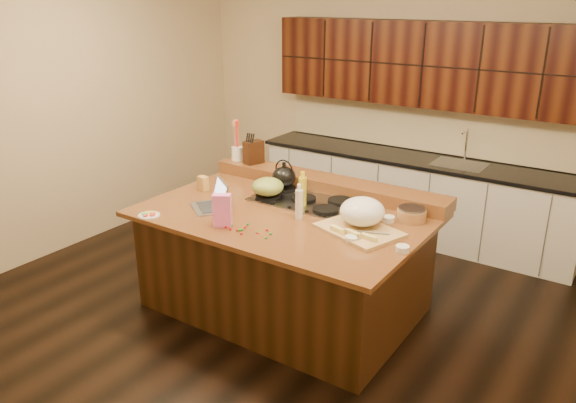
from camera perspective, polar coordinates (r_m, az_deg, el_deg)
The scene contains 36 objects.
room at distance 4.64m, azimuth -0.35°, elevation 3.88°, with size 5.52×5.02×2.72m.
island at distance 4.96m, azimuth -0.32°, elevation -5.98°, with size 2.40×1.60×0.92m.
back_ledge at distance 5.31m, azimuth 3.91°, elevation 1.82°, with size 2.40×0.30×0.12m, color black.
cooktop at distance 5.01m, azimuth 1.60°, elevation 0.13°, with size 0.92×0.52×0.05m.
back_counter at distance 6.52m, azimuth 13.01°, elevation 4.87°, with size 3.70×0.66×2.40m.
kettle at distance 5.22m, azimuth -0.41°, elevation 2.50°, with size 0.22×0.22×0.20m, color black.
green_bowl at distance 5.03m, azimuth -2.08°, elevation 1.53°, with size 0.29×0.29×0.16m, color olive.
laptop at distance 4.88m, azimuth -7.59°, elevation 0.04°, with size 0.44×0.42×0.24m.
oil_bottle at distance 4.85m, azimuth 1.48°, elevation 0.94°, with size 0.07×0.07×0.27m, color gold.
vinegar_bottle at distance 4.59m, azimuth 1.13°, elevation -0.30°, with size 0.06×0.06×0.25m, color silver.
wooden_tray at distance 4.44m, azimuth 7.48°, elevation -1.44°, with size 0.72×0.62×0.25m.
ramekin_a at distance 4.23m, azimuth 6.49°, elevation -3.83°, with size 0.10×0.10×0.04m, color white.
ramekin_b at distance 4.13m, azimuth 11.55°, elevation -4.72°, with size 0.10×0.10×0.04m, color white.
ramekin_c at distance 4.64m, azimuth 10.17°, elevation -1.77°, with size 0.10×0.10×0.04m, color white.
strainer_bowl at distance 4.70m, azimuth 12.43°, elevation -1.34°, with size 0.24×0.24×0.09m, color #996B3F.
kitchen_timer at distance 4.22m, azimuth 7.12°, elevation -3.70°, with size 0.08×0.08×0.07m, color silver.
pink_bag at distance 4.47m, azimuth -6.71°, elevation -0.91°, with size 0.14×0.08×0.27m, color pink.
candy_plate at distance 4.83m, azimuth -13.94°, elevation -1.38°, with size 0.18×0.18×0.01m, color white.
package_box at distance 5.34m, azimuth -8.62°, elevation 1.82°, with size 0.10×0.07×0.14m, color gold.
utensil_crock at distance 5.86m, azimuth -5.17°, elevation 4.88°, with size 0.12×0.12×0.14m, color white.
knife_block at distance 5.72m, azimuth -3.52°, elevation 5.02°, with size 0.12×0.19×0.23m, color black.
gumdrop_0 at distance 4.40m, azimuth -2.13°, elevation -2.89°, with size 0.02×0.02×0.02m, color red.
gumdrop_1 at distance 4.42m, azimuth -4.73°, elevation -2.85°, with size 0.02×0.02×0.02m, color #198C26.
gumdrop_2 at distance 4.46m, azimuth -4.36°, elevation -2.61°, with size 0.02×0.02×0.02m, color red.
gumdrop_3 at distance 4.51m, azimuth -4.13°, elevation -2.31°, with size 0.02×0.02×0.02m, color #198C26.
gumdrop_4 at distance 4.47m, azimuth -6.33°, elevation -2.60°, with size 0.02×0.02×0.02m, color red.
gumdrop_5 at distance 4.26m, azimuth -2.25°, elevation -3.71°, with size 0.02×0.02×0.02m, color #198C26.
gumdrop_6 at distance 4.34m, azimuth -4.75°, elevation -3.27°, with size 0.02×0.02×0.02m, color red.
gumdrop_7 at distance 4.36m, azimuth -3.16°, elevation -3.12°, with size 0.02×0.02×0.02m, color #198C26.
gumdrop_8 at distance 4.43m, azimuth -5.87°, elevation -2.80°, with size 0.02×0.02×0.02m, color red.
gumdrop_9 at distance 4.41m, azimuth -4.95°, elevation -2.91°, with size 0.02×0.02×0.02m, color #198C26.
gumdrop_10 at distance 4.44m, azimuth -5.92°, elevation -2.75°, with size 0.02×0.02×0.02m, color red.
gumdrop_11 at distance 4.51m, azimuth -5.73°, elevation -2.38°, with size 0.02×0.02×0.02m, color #198C26.
gumdrop_12 at distance 4.34m, azimuth -3.10°, elevation -3.23°, with size 0.02×0.02×0.02m, color red.
gumdrop_13 at distance 4.33m, azimuth -1.77°, elevation -3.28°, with size 0.02×0.02×0.02m, color #198C26.
gumdrop_14 at distance 4.41m, azimuth -5.17°, elevation -2.90°, with size 0.02×0.02×0.02m, color red.
Camera 1 is at (2.50, -3.68, 2.66)m, focal length 35.00 mm.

